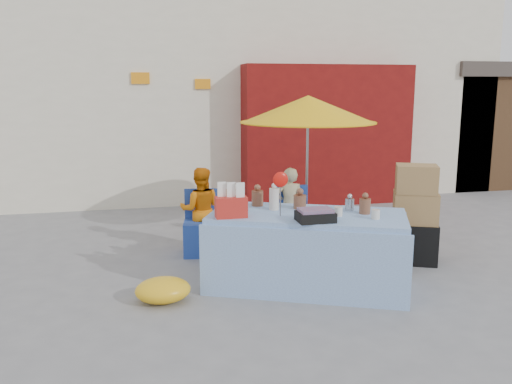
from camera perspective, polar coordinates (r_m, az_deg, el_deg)
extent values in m
plane|color=slate|center=(6.05, 1.24, -10.42)|extent=(80.00, 80.00, 0.00)
cube|color=silver|center=(12.53, -6.67, 11.21)|extent=(12.00, 5.00, 4.50)
cube|color=maroon|center=(10.34, 7.49, 5.94)|extent=(3.20, 0.60, 2.60)
cube|color=#4C331E|center=(13.94, 21.73, 6.17)|extent=(2.60, 3.00, 2.40)
cube|color=#3F3833|center=(13.91, 22.14, 11.71)|extent=(2.80, 3.20, 0.30)
cube|color=orange|center=(9.94, -12.08, 11.65)|extent=(0.32, 0.04, 0.20)
cube|color=orange|center=(10.02, -5.63, 11.26)|extent=(0.28, 0.04, 0.18)
cube|color=#98C2F3|center=(6.10, 5.38, -6.10)|extent=(2.33, 1.73, 0.84)
cube|color=#98C2F3|center=(5.64, 4.88, -7.84)|extent=(2.01, 0.91, 0.78)
cube|color=#98C2F3|center=(6.58, 5.81, -5.08)|extent=(2.01, 0.91, 0.78)
cylinder|color=silver|center=(6.26, -2.05, -0.68)|extent=(0.16, 0.16, 0.20)
cylinder|color=brown|center=(6.33, 0.16, -0.65)|extent=(0.18, 0.18, 0.18)
cylinder|color=silver|center=(6.12, 1.92, -0.74)|extent=(0.15, 0.15, 0.25)
cylinder|color=brown|center=(6.20, 4.64, -1.04)|extent=(0.19, 0.19, 0.16)
cylinder|color=#B2B2B7|center=(6.19, 9.83, -1.29)|extent=(0.13, 0.13, 0.13)
cylinder|color=brown|center=(6.06, 11.39, -1.47)|extent=(0.16, 0.16, 0.17)
cylinder|color=silver|center=(5.90, 8.66, -2.04)|extent=(0.12, 0.12, 0.10)
cylinder|color=silver|center=(5.85, 12.49, -2.30)|extent=(0.12, 0.12, 0.10)
sphere|color=brown|center=(6.02, -3.38, -1.34)|extent=(0.17, 0.17, 0.17)
ellipsoid|color=red|center=(5.78, 2.60, 1.31)|extent=(0.18, 0.12, 0.17)
cube|color=red|center=(5.77, -2.64, -1.60)|extent=(0.37, 0.28, 0.22)
cube|color=black|center=(5.64, 6.27, -2.59)|extent=(0.46, 0.40, 0.10)
cube|color=#22409C|center=(7.30, -5.67, -4.81)|extent=(0.55, 0.53, 0.45)
cube|color=#22409C|center=(7.41, -5.67, -1.18)|extent=(0.48, 0.12, 0.40)
cube|color=#22409C|center=(7.55, 3.81, -4.24)|extent=(0.55, 0.53, 0.45)
cube|color=#22409C|center=(7.66, 3.65, -0.73)|extent=(0.48, 0.12, 0.40)
imported|color=orange|center=(7.35, -5.87, -1.86)|extent=(0.62, 0.52, 1.15)
imported|color=tan|center=(7.60, 3.52, -1.54)|extent=(0.44, 0.33, 1.11)
cylinder|color=gray|center=(7.75, 5.38, 2.01)|extent=(0.04, 0.04, 2.00)
cone|color=#F5B50C|center=(7.66, 5.50, 8.68)|extent=(1.90, 1.90, 0.38)
cylinder|color=#F5B50C|center=(7.67, 5.48, 7.33)|extent=(1.90, 1.90, 0.02)
cube|color=black|center=(7.24, 16.24, -5.07)|extent=(0.70, 0.65, 0.51)
cube|color=olive|center=(7.13, 16.44, -1.57)|extent=(0.66, 0.59, 0.39)
cube|color=olive|center=(7.03, 16.54, 1.33)|extent=(0.60, 0.54, 0.35)
ellipsoid|color=gold|center=(5.82, -9.77, -10.14)|extent=(0.59, 0.48, 0.26)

